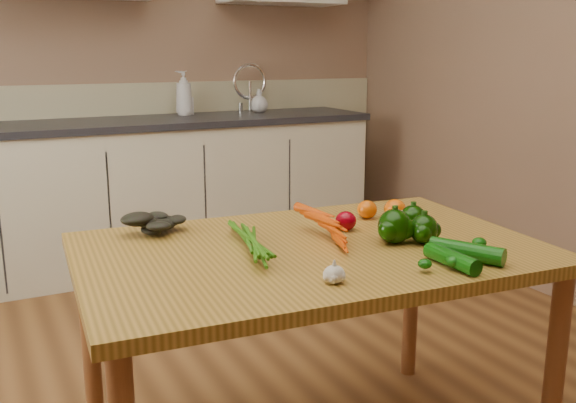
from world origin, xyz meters
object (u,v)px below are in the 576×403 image
(soap_bottle_a, at_px, (184,93))
(zucchini_b, at_px, (452,259))
(leafy_greens, at_px, (159,220))
(soap_bottle_c, at_px, (259,101))
(pepper_c, at_px, (424,229))
(tomato_b, at_px, (367,209))
(carrot_bunch, at_px, (304,232))
(zucchini_a, at_px, (467,251))
(table, at_px, (311,272))
(soap_bottle_b, at_px, (186,102))
(tomato_c, at_px, (395,209))
(tomato_a, at_px, (346,221))
(pepper_a, at_px, (394,226))
(garlic_bulb, at_px, (334,274))
(pepper_b, at_px, (413,219))

(soap_bottle_a, height_order, zucchini_b, soap_bottle_a)
(leafy_greens, bearing_deg, soap_bottle_c, 57.84)
(zucchini_b, bearing_deg, pepper_c, 70.92)
(leafy_greens, bearing_deg, tomato_b, -10.11)
(carrot_bunch, bearing_deg, zucchini_a, -42.59)
(table, distance_m, soap_bottle_b, 2.43)
(pepper_c, bearing_deg, soap_bottle_b, 88.39)
(zucchini_a, bearing_deg, tomato_c, 78.88)
(table, distance_m, leafy_greens, 0.51)
(tomato_a, relative_size, tomato_b, 0.99)
(soap_bottle_c, height_order, zucchini_a, soap_bottle_c)
(tomato_a, distance_m, zucchini_b, 0.45)
(pepper_c, height_order, tomato_c, pepper_c)
(soap_bottle_a, xyz_separation_m, zucchini_a, (-0.05, -2.66, -0.28))
(soap_bottle_a, height_order, pepper_a, soap_bottle_a)
(table, height_order, soap_bottle_c, soap_bottle_c)
(soap_bottle_b, xyz_separation_m, zucchini_b, (-0.14, -2.71, -0.23))
(tomato_c, relative_size, zucchini_b, 0.42)
(soap_bottle_c, distance_m, pepper_c, 2.49)
(pepper_c, height_order, tomato_b, pepper_c)
(soap_bottle_b, xyz_separation_m, zucchini_a, (-0.07, -2.69, -0.23))
(table, bearing_deg, tomato_a, 33.26)
(pepper_a, height_order, tomato_a, pepper_a)
(soap_bottle_b, bearing_deg, soap_bottle_a, 48.20)
(zucchini_b, bearing_deg, carrot_bunch, 123.91)
(soap_bottle_c, height_order, garlic_bulb, soap_bottle_c)
(garlic_bulb, height_order, pepper_b, pepper_b)
(carrot_bunch, bearing_deg, soap_bottle_c, 73.13)
(soap_bottle_c, height_order, tomato_a, soap_bottle_c)
(pepper_a, bearing_deg, zucchini_b, -88.87)
(soap_bottle_b, distance_m, tomato_c, 2.24)
(leafy_greens, bearing_deg, soap_bottle_b, 69.58)
(carrot_bunch, relative_size, zucchini_a, 1.22)
(soap_bottle_b, height_order, tomato_c, soap_bottle_b)
(garlic_bulb, xyz_separation_m, tomato_c, (0.51, 0.45, 0.01))
(soap_bottle_a, bearing_deg, leafy_greens, 22.22)
(leafy_greens, height_order, tomato_a, leafy_greens)
(table, bearing_deg, tomato_c, 24.04)
(table, height_order, soap_bottle_a, soap_bottle_a)
(soap_bottle_c, relative_size, zucchini_a, 0.73)
(table, relative_size, tomato_b, 20.47)
(pepper_c, bearing_deg, carrot_bunch, 153.57)
(leafy_greens, distance_m, tomato_a, 0.60)
(pepper_c, bearing_deg, soap_bottle_a, 88.87)
(soap_bottle_c, bearing_deg, tomato_c, 90.85)
(soap_bottle_a, xyz_separation_m, pepper_a, (-0.13, -2.43, -0.26))
(soap_bottle_a, xyz_separation_m, tomato_c, (0.04, -2.20, -0.27))
(pepper_a, bearing_deg, carrot_bunch, 154.25)
(table, relative_size, soap_bottle_b, 8.69)
(soap_bottle_c, height_order, pepper_c, soap_bottle_c)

